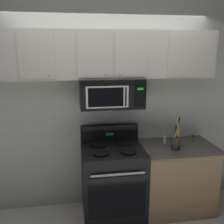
% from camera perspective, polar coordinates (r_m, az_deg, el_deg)
% --- Properties ---
extents(back_wall, '(5.20, 0.10, 2.70)m').
position_cam_1_polar(back_wall, '(3.35, -0.81, 1.20)').
color(back_wall, silver).
rests_on(back_wall, ground_plane).
extents(stove_range, '(0.76, 0.69, 1.12)m').
position_cam_1_polar(stove_range, '(3.33, 0.19, -15.21)').
color(stove_range, black).
rests_on(stove_range, ground_plane).
extents(over_range_microwave, '(0.76, 0.43, 0.35)m').
position_cam_1_polar(over_range_microwave, '(3.07, -0.15, 4.31)').
color(over_range_microwave, black).
extents(upper_cabinets, '(2.50, 0.36, 0.55)m').
position_cam_1_polar(upper_cabinets, '(3.06, -0.25, 12.75)').
color(upper_cabinets, '#BCB7AD').
extents(counter_segment, '(0.93, 0.65, 0.90)m').
position_cam_1_polar(counter_segment, '(3.56, 14.07, -13.92)').
color(counter_segment, tan).
rests_on(counter_segment, ground_plane).
extents(utensil_crock_charcoal, '(0.12, 0.11, 0.40)m').
position_cam_1_polar(utensil_crock_charcoal, '(3.19, 14.14, -6.46)').
color(utensil_crock_charcoal, '#2D2D33').
rests_on(utensil_crock_charcoal, counter_segment).
extents(salt_shaker, '(0.04, 0.04, 0.10)m').
position_cam_1_polar(salt_shaker, '(3.37, 11.76, -6.16)').
color(salt_shaker, white).
rests_on(salt_shaker, counter_segment).
extents(spice_jar, '(0.04, 0.04, 0.10)m').
position_cam_1_polar(spice_jar, '(3.51, 17.66, -5.73)').
color(spice_jar, '#4C7F33').
rests_on(spice_jar, counter_segment).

